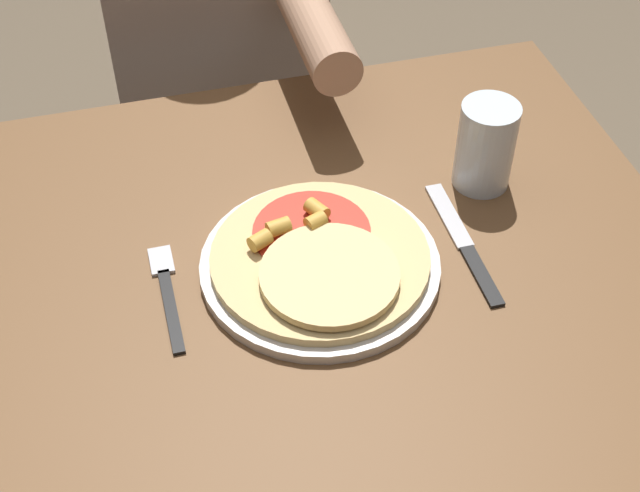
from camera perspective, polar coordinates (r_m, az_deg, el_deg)
dining_table at (r=1.16m, az=0.56°, el=-6.53°), size 0.92×0.85×0.74m
plate at (r=1.07m, az=-0.00°, el=-1.24°), size 0.29×0.29×0.01m
pizza at (r=1.06m, az=0.04°, el=-0.82°), size 0.26×0.26×0.04m
fork at (r=1.07m, az=-9.75°, el=-2.87°), size 0.03×0.18×0.00m
knife at (r=1.12m, az=9.23°, el=0.11°), size 0.02×0.22×0.00m
drinking_glass at (r=1.18m, az=10.55°, el=6.34°), size 0.08×0.08×0.12m
person_diner at (r=1.60m, az=-6.69°, el=13.31°), size 0.36×0.52×1.18m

